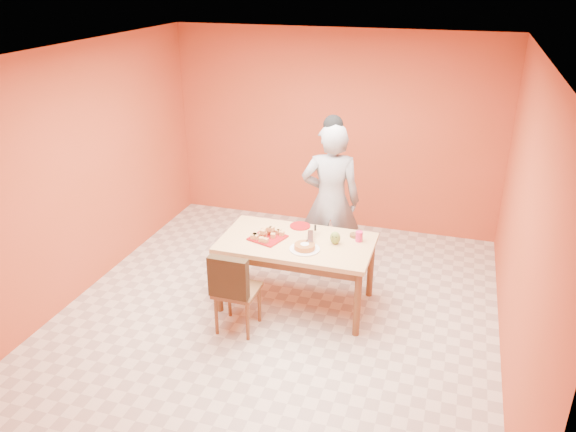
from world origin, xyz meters
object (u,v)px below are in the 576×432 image
(magenta_glass, at_px, (359,236))
(dining_table, at_px, (297,249))
(egg_ornament, at_px, (335,238))
(sponge_cake, at_px, (305,247))
(dining_chair, at_px, (236,289))
(checker_tin, at_px, (355,235))
(red_dinner_plate, at_px, (300,226))
(pastry_platter, at_px, (268,238))
(person, at_px, (331,201))

(magenta_glass, bearing_deg, dining_table, -163.33)
(egg_ornament, bearing_deg, magenta_glass, 43.24)
(sponge_cake, relative_size, egg_ornament, 1.55)
(dining_table, height_order, dining_chair, dining_chair)
(egg_ornament, bearing_deg, sponge_cake, -127.54)
(egg_ornament, relative_size, checker_tin, 1.28)
(sponge_cake, distance_m, magenta_glass, 0.61)
(dining_table, height_order, red_dinner_plate, red_dinner_plate)
(dining_chair, distance_m, checker_tin, 1.39)
(red_dinner_plate, bearing_deg, egg_ornament, -32.69)
(dining_chair, xyz_separation_m, pastry_platter, (0.12, 0.60, 0.30))
(red_dinner_plate, height_order, magenta_glass, magenta_glass)
(checker_tin, bearing_deg, red_dinner_plate, 173.42)
(pastry_platter, bearing_deg, egg_ornament, 7.35)
(dining_chair, xyz_separation_m, magenta_glass, (1.06, 0.83, 0.35))
(red_dinner_plate, xyz_separation_m, magenta_glass, (0.69, -0.16, 0.05))
(pastry_platter, distance_m, egg_ornament, 0.72)
(dining_chair, distance_m, magenta_glass, 1.39)
(egg_ornament, bearing_deg, person, 119.47)
(pastry_platter, relative_size, red_dinner_plate, 1.42)
(dining_table, xyz_separation_m, sponge_cake, (0.14, -0.17, 0.13))
(dining_chair, xyz_separation_m, person, (0.61, 1.41, 0.46))
(checker_tin, bearing_deg, person, 127.97)
(person, height_order, checker_tin, person)
(dining_chair, relative_size, magenta_glass, 8.32)
(dining_chair, distance_m, egg_ornament, 1.14)
(red_dinner_plate, height_order, checker_tin, checker_tin)
(dining_chair, height_order, egg_ornament, dining_chair)
(sponge_cake, bearing_deg, egg_ornament, 40.11)
(dining_chair, bearing_deg, red_dinner_plate, 69.84)
(magenta_glass, bearing_deg, person, 127.46)
(checker_tin, bearing_deg, pastry_platter, -160.04)
(sponge_cake, bearing_deg, person, 87.32)
(red_dinner_plate, relative_size, checker_tin, 2.13)
(person, distance_m, sponge_cake, 0.95)
(person, height_order, egg_ornament, person)
(dining_chair, bearing_deg, sponge_cake, 39.95)
(sponge_cake, distance_m, checker_tin, 0.62)
(pastry_platter, height_order, sponge_cake, sponge_cake)
(magenta_glass, bearing_deg, sponge_cake, -143.87)
(red_dinner_plate, relative_size, egg_ornament, 1.66)
(red_dinner_plate, xyz_separation_m, sponge_cake, (0.20, -0.52, 0.03))
(dining_table, bearing_deg, sponge_cake, -51.67)
(dining_table, bearing_deg, dining_chair, -123.88)
(pastry_platter, bearing_deg, sponge_cake, -16.52)
(egg_ornament, xyz_separation_m, magenta_glass, (0.23, 0.13, -0.01))
(person, relative_size, red_dinner_plate, 8.14)
(dining_table, distance_m, pastry_platter, 0.33)
(dining_chair, distance_m, red_dinner_plate, 1.10)
(pastry_platter, xyz_separation_m, checker_tin, (0.87, 0.32, 0.01))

